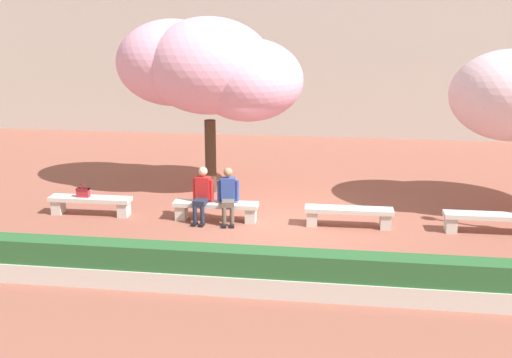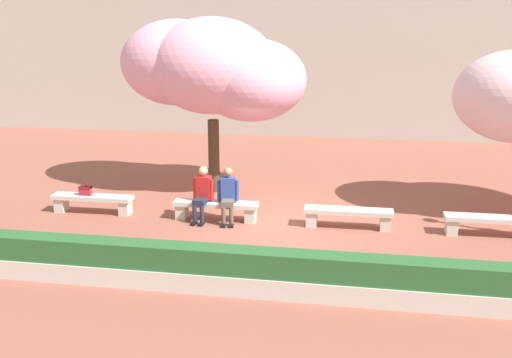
# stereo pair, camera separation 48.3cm
# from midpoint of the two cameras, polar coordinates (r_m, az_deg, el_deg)

# --- Properties ---
(ground_plane) EXTENTS (100.00, 100.00, 0.00)m
(ground_plane) POSITION_cam_midpoint_polar(r_m,az_deg,el_deg) (14.01, 1.42, -4.26)
(ground_plane) COLOR #8E5142
(building_facade) EXTENTS (28.00, 4.00, 10.08)m
(building_facade) POSITION_cam_midpoint_polar(r_m,az_deg,el_deg) (25.87, 4.85, 15.92)
(building_facade) COLOR #B7B2A8
(building_facade) RESTS_ON ground
(stone_bench_west_end) EXTENTS (2.01, 0.45, 0.45)m
(stone_bench_west_end) POSITION_cam_midpoint_polar(r_m,az_deg,el_deg) (15.14, -16.38, -2.17)
(stone_bench_west_end) COLOR beige
(stone_bench_west_end) RESTS_ON ground
(stone_bench_near_west) EXTENTS (2.01, 0.45, 0.45)m
(stone_bench_near_west) POSITION_cam_midpoint_polar(r_m,az_deg,el_deg) (14.17, -4.83, -2.78)
(stone_bench_near_west) COLOR beige
(stone_bench_near_west) RESTS_ON ground
(stone_bench_center) EXTENTS (2.01, 0.45, 0.45)m
(stone_bench_center) POSITION_cam_midpoint_polar(r_m,az_deg,el_deg) (13.84, 7.83, -3.31)
(stone_bench_center) COLOR beige
(stone_bench_center) RESTS_ON ground
(stone_bench_near_east) EXTENTS (2.01, 0.45, 0.45)m
(stone_bench_near_east) POSITION_cam_midpoint_polar(r_m,az_deg,el_deg) (14.19, 20.49, -3.68)
(stone_bench_near_east) COLOR beige
(stone_bench_near_east) RESTS_ON ground
(person_seated_left) EXTENTS (0.51, 0.70, 1.29)m
(person_seated_left) POSITION_cam_midpoint_polar(r_m,az_deg,el_deg) (14.07, -6.13, -1.27)
(person_seated_left) COLOR black
(person_seated_left) RESTS_ON ground
(person_seated_right) EXTENTS (0.50, 0.72, 1.29)m
(person_seated_right) POSITION_cam_midpoint_polar(r_m,az_deg,el_deg) (13.94, -3.67, -1.38)
(person_seated_right) COLOR black
(person_seated_right) RESTS_ON ground
(handbag) EXTENTS (0.30, 0.15, 0.34)m
(handbag) POSITION_cam_midpoint_polar(r_m,az_deg,el_deg) (15.12, -17.03, -1.18)
(handbag) COLOR #A3232D
(handbag) RESTS_ON stone_bench_west_end
(cherry_tree_main) EXTENTS (5.04, 3.27, 4.69)m
(cherry_tree_main) POSITION_cam_midpoint_polar(r_m,az_deg,el_deg) (16.14, -5.29, 10.35)
(cherry_tree_main) COLOR #473323
(cherry_tree_main) RESTS_ON ground
(planter_hedge_foreground) EXTENTS (13.37, 0.50, 0.80)m
(planter_hedge_foreground) POSITION_cam_midpoint_polar(r_m,az_deg,el_deg) (10.47, -0.92, -8.89)
(planter_hedge_foreground) COLOR beige
(planter_hedge_foreground) RESTS_ON ground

